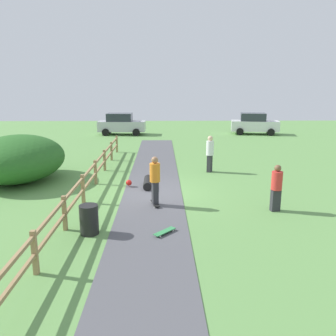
{
  "coord_description": "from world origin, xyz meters",
  "views": [
    {
      "loc": [
        0.37,
        -13.92,
        4.35
      ],
      "look_at": [
        0.64,
        0.15,
        1.0
      ],
      "focal_mm": 37.18,
      "sensor_mm": 36.0,
      "label": 1
    }
  ],
  "objects_px": {
    "bush_large": "(18,158)",
    "skater_riding": "(155,178)",
    "bystander_red": "(276,186)",
    "trash_bin": "(89,220)",
    "parked_car_white": "(254,124)",
    "skater_fallen": "(146,183)",
    "parked_car_silver": "(121,124)",
    "bystander_white": "(210,152)",
    "skateboard_loose": "(165,231)"
  },
  "relations": [
    {
      "from": "bystander_white",
      "to": "bystander_red",
      "type": "xyz_separation_m",
      "value": [
        1.56,
        -5.75,
        -0.12
      ]
    },
    {
      "from": "skater_riding",
      "to": "skateboard_loose",
      "type": "height_order",
      "value": "skater_riding"
    },
    {
      "from": "skater_fallen",
      "to": "parked_car_white",
      "type": "height_order",
      "value": "parked_car_white"
    },
    {
      "from": "bush_large",
      "to": "trash_bin",
      "type": "distance_m",
      "value": 7.55
    },
    {
      "from": "skater_riding",
      "to": "parked_car_white",
      "type": "bearing_deg",
      "value": 65.68
    },
    {
      "from": "bush_large",
      "to": "skateboard_loose",
      "type": "distance_m",
      "value": 9.16
    },
    {
      "from": "bush_large",
      "to": "bystander_red",
      "type": "distance_m",
      "value": 11.47
    },
    {
      "from": "skater_fallen",
      "to": "bush_large",
      "type": "bearing_deg",
      "value": 169.24
    },
    {
      "from": "bystander_red",
      "to": "bush_large",
      "type": "bearing_deg",
      "value": 158.53
    },
    {
      "from": "skater_riding",
      "to": "parked_car_silver",
      "type": "height_order",
      "value": "parked_car_silver"
    },
    {
      "from": "skater_fallen",
      "to": "skateboard_loose",
      "type": "distance_m",
      "value": 5.06
    },
    {
      "from": "skater_riding",
      "to": "bush_large",
      "type": "bearing_deg",
      "value": 150.8
    },
    {
      "from": "bush_large",
      "to": "parked_car_white",
      "type": "bearing_deg",
      "value": 46.06
    },
    {
      "from": "bystander_white",
      "to": "parked_car_white",
      "type": "height_order",
      "value": "parked_car_white"
    },
    {
      "from": "trash_bin",
      "to": "skater_fallen",
      "type": "distance_m",
      "value": 5.14
    },
    {
      "from": "skater_riding",
      "to": "skater_fallen",
      "type": "height_order",
      "value": "skater_riding"
    },
    {
      "from": "trash_bin",
      "to": "skateboard_loose",
      "type": "height_order",
      "value": "trash_bin"
    },
    {
      "from": "trash_bin",
      "to": "parked_car_silver",
      "type": "bearing_deg",
      "value": 93.77
    },
    {
      "from": "bush_large",
      "to": "trash_bin",
      "type": "bearing_deg",
      "value": -53.52
    },
    {
      "from": "bush_large",
      "to": "skater_fallen",
      "type": "xyz_separation_m",
      "value": [
        5.96,
        -1.13,
        -0.87
      ]
    },
    {
      "from": "trash_bin",
      "to": "bystander_red",
      "type": "bearing_deg",
      "value": 16.6
    },
    {
      "from": "skater_riding",
      "to": "bystander_white",
      "type": "xyz_separation_m",
      "value": [
        2.72,
        5.13,
        -0.0
      ]
    },
    {
      "from": "parked_car_white",
      "to": "bystander_red",
      "type": "bearing_deg",
      "value": -102.55
    },
    {
      "from": "bush_large",
      "to": "skater_fallen",
      "type": "distance_m",
      "value": 6.13
    },
    {
      "from": "bush_large",
      "to": "skater_riding",
      "type": "xyz_separation_m",
      "value": [
        6.4,
        -3.58,
        -0.02
      ]
    },
    {
      "from": "skater_riding",
      "to": "bystander_red",
      "type": "relative_size",
      "value": 1.09
    },
    {
      "from": "skater_fallen",
      "to": "parked_car_silver",
      "type": "height_order",
      "value": "parked_car_silver"
    },
    {
      "from": "trash_bin",
      "to": "bystander_white",
      "type": "relative_size",
      "value": 0.48
    },
    {
      "from": "trash_bin",
      "to": "parked_car_white",
      "type": "bearing_deg",
      "value": 63.93
    },
    {
      "from": "skater_fallen",
      "to": "bystander_red",
      "type": "height_order",
      "value": "bystander_red"
    },
    {
      "from": "skater_fallen",
      "to": "parked_car_silver",
      "type": "distance_m",
      "value": 17.07
    },
    {
      "from": "parked_car_white",
      "to": "parked_car_silver",
      "type": "bearing_deg",
      "value": -179.96
    },
    {
      "from": "bush_large",
      "to": "skater_riding",
      "type": "height_order",
      "value": "bush_large"
    },
    {
      "from": "bystander_white",
      "to": "parked_car_silver",
      "type": "distance_m",
      "value": 15.37
    },
    {
      "from": "skater_fallen",
      "to": "bystander_red",
      "type": "bearing_deg",
      "value": -33.05
    },
    {
      "from": "skater_fallen",
      "to": "bystander_white",
      "type": "xyz_separation_m",
      "value": [
        3.15,
        2.68,
        0.84
      ]
    },
    {
      "from": "skater_fallen",
      "to": "parked_car_silver",
      "type": "relative_size",
      "value": 0.33
    },
    {
      "from": "bystander_red",
      "to": "parked_car_silver",
      "type": "distance_m",
      "value": 21.28
    },
    {
      "from": "skater_riding",
      "to": "skater_fallen",
      "type": "xyz_separation_m",
      "value": [
        -0.44,
        2.44,
        -0.85
      ]
    },
    {
      "from": "skater_riding",
      "to": "skateboard_loose",
      "type": "distance_m",
      "value": 2.75
    },
    {
      "from": "skater_fallen",
      "to": "parked_car_white",
      "type": "xyz_separation_m",
      "value": [
        9.14,
        16.8,
        0.76
      ]
    },
    {
      "from": "bystander_white",
      "to": "bush_large",
      "type": "bearing_deg",
      "value": -170.35
    },
    {
      "from": "trash_bin",
      "to": "bush_large",
      "type": "bearing_deg",
      "value": 126.48
    },
    {
      "from": "trash_bin",
      "to": "skater_riding",
      "type": "distance_m",
      "value": 3.19
    },
    {
      "from": "parked_car_white",
      "to": "skater_fallen",
      "type": "bearing_deg",
      "value": -118.53
    },
    {
      "from": "skateboard_loose",
      "to": "bystander_white",
      "type": "bearing_deg",
      "value": 72.76
    },
    {
      "from": "skateboard_loose",
      "to": "bystander_red",
      "type": "relative_size",
      "value": 0.43
    },
    {
      "from": "trash_bin",
      "to": "bystander_white",
      "type": "bearing_deg",
      "value": 58.56
    },
    {
      "from": "skater_riding",
      "to": "skateboard_loose",
      "type": "bearing_deg",
      "value": -82.63
    },
    {
      "from": "parked_car_silver",
      "to": "parked_car_white",
      "type": "height_order",
      "value": "same"
    }
  ]
}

